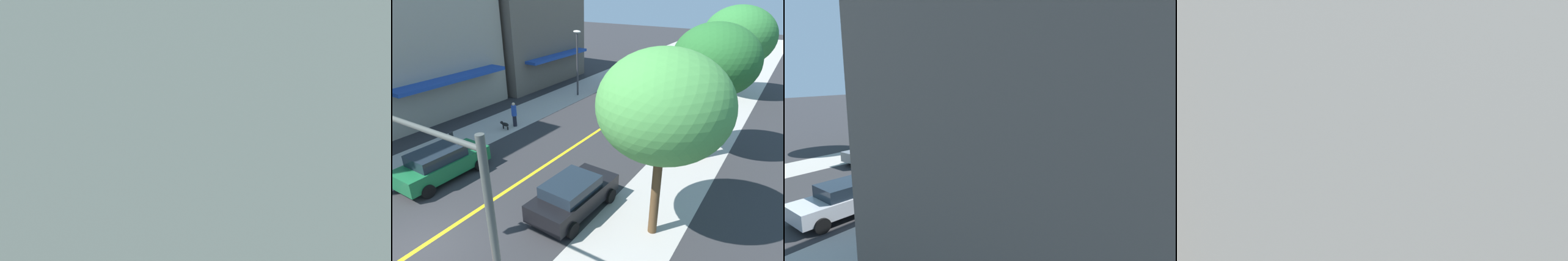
# 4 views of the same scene
# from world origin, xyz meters

# --- Properties ---
(ground_plane) EXTENTS (140.00, 140.00, 0.00)m
(ground_plane) POSITION_xyz_m (0.00, 0.00, 0.00)
(ground_plane) COLOR #2D2D30
(sidewalk_right) EXTENTS (3.44, 126.00, 0.01)m
(sidewalk_right) POSITION_xyz_m (6.22, 0.00, 0.00)
(sidewalk_right) COLOR #ADA8A0
(sidewalk_right) RESTS_ON ground
(road_centerline_stripe) EXTENTS (0.20, 126.00, 0.00)m
(road_centerline_stripe) POSITION_xyz_m (0.00, 0.00, 0.00)
(road_centerline_stripe) COLOR yellow
(road_centerline_stripe) RESTS_ON ground
(pale_office_building) EXTENTS (11.11, 11.26, 11.02)m
(pale_office_building) POSITION_xyz_m (-14.61, 9.16, 5.52)
(pale_office_building) COLOR #A39989
(pale_office_building) RESTS_ON ground
(street_tree_left_near) EXTENTS (4.32, 4.32, 7.24)m
(street_tree_left_near) POSITION_xyz_m (6.73, 12.87, 5.36)
(street_tree_left_near) COLOR brown
(street_tree_left_near) RESTS_ON ground
(street_tree_right_corner) EXTENTS (4.55, 4.55, 7.11)m
(street_tree_right_corner) POSITION_xyz_m (6.83, 5.56, 5.16)
(street_tree_right_corner) COLOR brown
(street_tree_right_corner) RESTS_ON ground
(fire_hydrant) EXTENTS (0.44, 0.24, 0.78)m
(fire_hydrant) POSITION_xyz_m (-5.35, 1.14, 0.38)
(fire_hydrant) COLOR yellow
(fire_hydrant) RESTS_ON ground
(parking_meter) EXTENTS (0.12, 0.18, 1.46)m
(parking_meter) POSITION_xyz_m (-5.01, 5.55, 0.95)
(parking_meter) COLOR #4C4C51
(parking_meter) RESTS_ON ground
(traffic_light_mast) EXTENTS (5.84, 0.32, 6.08)m
(traffic_light_mast) POSITION_xyz_m (3.26, -0.60, 4.19)
(traffic_light_mast) COLOR #474C47
(traffic_light_mast) RESTS_ON ground
(street_lamp) EXTENTS (0.70, 0.36, 5.43)m
(street_lamp) POSITION_xyz_m (-5.46, 18.64, 3.44)
(street_lamp) COLOR #38383D
(street_lamp) RESTS_ON ground
(red_sedan_right_curb) EXTENTS (1.99, 4.32, 1.38)m
(red_sedan_right_curb) POSITION_xyz_m (3.19, -3.22, 0.74)
(red_sedan_right_curb) COLOR red
(red_sedan_right_curb) RESTS_ON ground
(green_sedan_left_curb) EXTENTS (2.06, 4.49, 1.60)m
(green_sedan_left_curb) POSITION_xyz_m (-3.48, 3.73, 0.83)
(green_sedan_left_curb) COLOR #196638
(green_sedan_left_curb) RESTS_ON ground
(grey_sedan_right_curb) EXTENTS (1.97, 4.30, 1.50)m
(grey_sedan_right_curb) POSITION_xyz_m (3.46, 15.73, 0.79)
(grey_sedan_right_curb) COLOR slate
(grey_sedan_right_curb) RESTS_ON ground
(black_sedan_right_curb) EXTENTS (2.26, 4.26, 1.54)m
(black_sedan_right_curb) POSITION_xyz_m (3.50, 5.00, 0.81)
(black_sedan_right_curb) COLOR black
(black_sedan_right_curb) RESTS_ON ground
(pedestrian_blue_shirt) EXTENTS (0.34, 0.34, 1.68)m
(pedestrian_blue_shirt) POSITION_xyz_m (-5.15, 10.56, 0.89)
(pedestrian_blue_shirt) COLOR black
(pedestrian_blue_shirt) RESTS_ON ground
(small_dog) EXTENTS (0.69, 0.26, 0.52)m
(small_dog) POSITION_xyz_m (-5.35, 9.81, 0.34)
(small_dog) COLOR black
(small_dog) RESTS_ON ground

